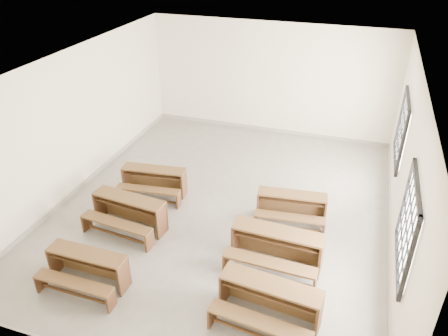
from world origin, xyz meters
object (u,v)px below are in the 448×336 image
(desk_set_1, at_px, (128,211))
(desk_set_0, at_px, (87,266))
(desk_set_5, at_px, (291,206))
(desk_set_2, at_px, (154,180))
(desk_set_4, at_px, (276,246))
(desk_set_3, at_px, (269,300))

(desk_set_1, bearing_deg, desk_set_0, -80.35)
(desk_set_1, height_order, desk_set_5, desk_set_1)
(desk_set_2, distance_m, desk_set_4, 3.50)
(desk_set_0, xyz_separation_m, desk_set_1, (-0.11, 1.65, 0.03))
(desk_set_0, relative_size, desk_set_3, 0.85)
(desk_set_2, bearing_deg, desk_set_0, -93.28)
(desk_set_0, bearing_deg, desk_set_2, 94.14)
(desk_set_4, distance_m, desk_set_5, 1.44)
(desk_set_4, bearing_deg, desk_set_1, 179.08)
(desk_set_2, relative_size, desk_set_4, 0.91)
(desk_set_0, bearing_deg, desk_set_3, 4.00)
(desk_set_3, distance_m, desk_set_5, 2.73)
(desk_set_1, height_order, desk_set_3, desk_set_3)
(desk_set_3, xyz_separation_m, desk_set_5, (-0.16, 2.72, -0.05))
(desk_set_1, height_order, desk_set_2, desk_set_1)
(desk_set_3, relative_size, desk_set_5, 1.12)
(desk_set_3, height_order, desk_set_4, desk_set_4)
(desk_set_2, height_order, desk_set_4, desk_set_4)
(desk_set_2, xyz_separation_m, desk_set_4, (3.17, -1.47, 0.05))
(desk_set_0, height_order, desk_set_4, desk_set_4)
(desk_set_2, distance_m, desk_set_3, 4.33)
(desk_set_0, height_order, desk_set_1, desk_set_1)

